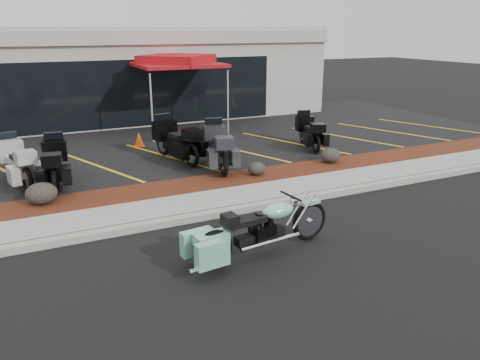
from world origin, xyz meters
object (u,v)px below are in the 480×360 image
traffic_cone (139,139)px  popup_canopy (177,62)px  hero_cruiser (309,215)px  touring_white (10,155)px

traffic_cone → popup_canopy: bearing=42.0°
hero_cruiser → popup_canopy: bearing=78.8°
popup_canopy → traffic_cone: bearing=-149.0°
hero_cruiser → traffic_cone: hero_cruiser is taller
hero_cruiser → touring_white: touring_white is taller
popup_canopy → hero_cruiser: bearing=-105.2°
traffic_cone → popup_canopy: 3.61m
hero_cruiser → touring_white: 8.24m
hero_cruiser → touring_white: bearing=122.0°
touring_white → popup_canopy: (5.94, 3.85, 1.97)m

